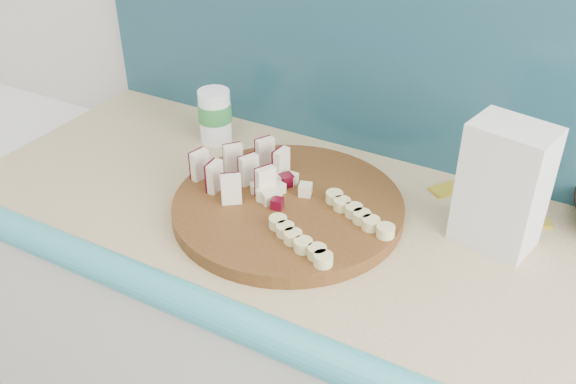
# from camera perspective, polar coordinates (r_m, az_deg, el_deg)

# --- Properties ---
(cutting_board) EXTENTS (0.57, 0.57, 0.03)m
(cutting_board) POSITION_cam_1_polar(r_m,az_deg,el_deg) (1.20, 0.00, -1.34)
(cutting_board) COLOR #46290F
(cutting_board) RESTS_ON kitchen_counter
(apple_wedges) EXTENTS (0.18, 0.19, 0.06)m
(apple_wedges) POSITION_cam_1_polar(r_m,az_deg,el_deg) (1.24, -4.09, 2.06)
(apple_wedges) COLOR #F1E1C1
(apple_wedges) RESTS_ON cutting_board
(apple_chunks) EXTENTS (0.07, 0.07, 0.02)m
(apple_chunks) POSITION_cam_1_polar(r_m,az_deg,el_deg) (1.21, -0.80, 0.21)
(apple_chunks) COLOR beige
(apple_chunks) RESTS_ON cutting_board
(banana_slices) EXTENTS (0.20, 0.20, 0.02)m
(banana_slices) POSITION_cam_1_polar(r_m,az_deg,el_deg) (1.11, 3.72, -3.10)
(banana_slices) COLOR #E0D589
(banana_slices) RESTS_ON cutting_board
(flour_bag) EXTENTS (0.15, 0.12, 0.23)m
(flour_bag) POSITION_cam_1_polar(r_m,az_deg,el_deg) (1.13, 18.59, 0.48)
(flour_bag) COLOR silver
(flour_bag) RESTS_ON kitchen_counter
(canister) EXTENTS (0.07, 0.07, 0.12)m
(canister) POSITION_cam_1_polar(r_m,az_deg,el_deg) (1.43, -6.51, 6.82)
(canister) COLOR white
(canister) RESTS_ON kitchen_counter
(banana_peel) EXTENTS (0.24, 0.20, 0.01)m
(banana_peel) POSITION_cam_1_polar(r_m,az_deg,el_deg) (1.33, 18.27, 0.15)
(banana_peel) COLOR gold
(banana_peel) RESTS_ON kitchen_counter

